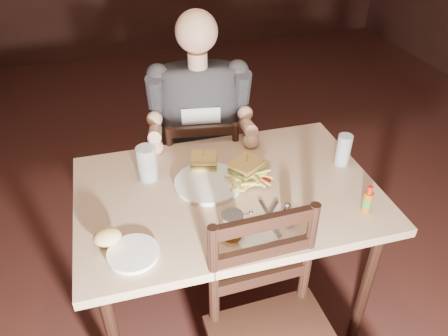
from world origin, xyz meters
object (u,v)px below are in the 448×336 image
object	(u,v)px
hot_sauce	(368,199)
syrup_dispenser	(232,225)
main_table	(227,204)
glass_right	(343,150)
chair_far	(202,176)
side_plate	(133,254)
diner	(200,106)
dinner_plate	(208,184)
glass_left	(147,163)

from	to	relation	value
hot_sauce	syrup_dispenser	world-z (taller)	hot_sauce
main_table	glass_right	xyz separation A→B (m)	(0.55, 0.03, 0.15)
chair_far	side_plate	size ratio (longest dim) A/B	4.85
diner	main_table	bearing A→B (deg)	-82.19
dinner_plate	glass_left	bearing A→B (deg)	152.05
diner	dinner_plate	xyz separation A→B (m)	(-0.09, -0.47, -0.12)
dinner_plate	syrup_dispenser	distance (m)	0.32
glass_left	side_plate	world-z (taller)	glass_left
chair_far	dinner_plate	size ratio (longest dim) A/B	3.10
diner	hot_sauce	distance (m)	0.93
main_table	glass_left	distance (m)	0.38
syrup_dispenser	glass_right	bearing A→B (deg)	27.19
chair_far	glass_right	bearing A→B (deg)	144.25
main_table	glass_left	world-z (taller)	glass_left
glass_left	glass_right	size ratio (longest dim) A/B	1.06
side_plate	dinner_plate	bearing A→B (deg)	40.90
chair_far	hot_sauce	world-z (taller)	hot_sauce
glass_left	syrup_dispenser	distance (m)	0.50
side_plate	syrup_dispenser	bearing A→B (deg)	-1.33
glass_left	glass_right	bearing A→B (deg)	-9.80
chair_far	dinner_plate	bearing A→B (deg)	89.40
main_table	hot_sauce	xyz separation A→B (m)	(0.48, -0.28, 0.14)
main_table	chair_far	world-z (taller)	chair_far
diner	glass_left	distance (m)	0.47
chair_far	glass_left	distance (m)	0.66
syrup_dispenser	hot_sauce	bearing A→B (deg)	-0.62
hot_sauce	glass_right	bearing A→B (deg)	77.26
hot_sauce	syrup_dispenser	distance (m)	0.55
dinner_plate	glass_right	bearing A→B (deg)	-2.20
main_table	chair_far	bearing A→B (deg)	87.16
chair_far	diner	world-z (taller)	diner
dinner_plate	side_plate	size ratio (longest dim) A/B	1.57
diner	chair_far	bearing A→B (deg)	90.00
main_table	syrup_dispenser	world-z (taller)	syrup_dispenser
dinner_plate	hot_sauce	bearing A→B (deg)	-31.81
glass_left	side_plate	distance (m)	0.46
chair_far	syrup_dispenser	size ratio (longest dim) A/B	8.26
chair_far	glass_right	distance (m)	0.86
side_plate	main_table	bearing A→B (deg)	30.76
diner	syrup_dispenser	distance (m)	0.79
dinner_plate	syrup_dispenser	bearing A→B (deg)	-89.52
main_table	diner	size ratio (longest dim) A/B	1.39
main_table	side_plate	distance (m)	0.50
diner	syrup_dispenser	xyz separation A→B (m)	(-0.09, -0.78, -0.08)
main_table	diner	xyz separation A→B (m)	(0.02, 0.52, 0.21)
hot_sauce	side_plate	world-z (taller)	hot_sauce
dinner_plate	diner	bearing A→B (deg)	79.34
syrup_dispenser	side_plate	distance (m)	0.36
dinner_plate	glass_right	distance (m)	0.62
chair_far	hot_sauce	xyz separation A→B (m)	(0.45, -0.85, 0.40)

